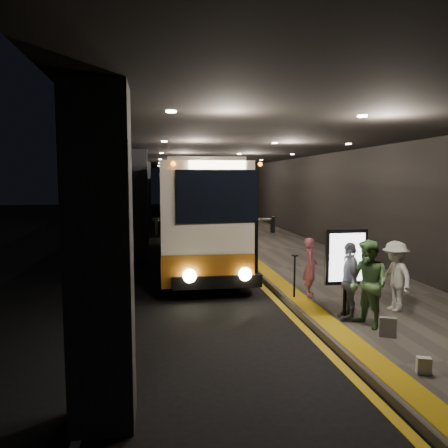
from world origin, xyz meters
TOP-DOWN VIEW (x-y plane):
  - ground at (0.00, 0.00)m, footprint 90.00×90.00m
  - lane_line_white at (-1.80, 5.00)m, footprint 0.12×50.00m
  - kerb_stripe_yellow at (2.35, 5.00)m, footprint 0.18×50.00m
  - sidewalk at (4.75, 5.00)m, footprint 4.50×50.00m
  - tactile_strip at (2.85, 5.00)m, footprint 0.50×50.00m
  - terminal_wall at (7.00, 5.00)m, footprint 0.10×50.00m
  - support_columns at (-1.50, 4.00)m, footprint 0.80×24.80m
  - canopy at (2.50, 5.00)m, footprint 9.00×50.00m
  - coach_main at (0.78, 3.26)m, footprint 2.93×11.98m
  - coach_second at (1.08, 16.46)m, footprint 3.10×12.02m
  - coach_third at (0.90, 29.54)m, footprint 2.59×12.30m
  - passenger_boarding at (3.25, -2.78)m, footprint 0.54×0.65m
  - passenger_waiting_green at (3.54, -5.41)m, footprint 0.77×1.00m
  - passenger_waiting_white at (4.71, -4.44)m, footprint 0.58×1.10m
  - passenger_waiting_grey at (3.37, -4.87)m, footprint 0.69×1.08m
  - bag_polka at (3.66, -6.01)m, footprint 0.35×0.25m
  - bag_plain at (3.37, -7.63)m, footprint 0.25×0.19m
  - info_sign at (3.31, -4.82)m, footprint 0.94×0.13m
  - stanchion_post at (2.75, -2.98)m, footprint 0.05×0.05m

SIDE VIEW (x-z plane):
  - ground at x=0.00m, z-range 0.00..0.00m
  - lane_line_white at x=-1.80m, z-range 0.00..0.01m
  - kerb_stripe_yellow at x=2.35m, z-range 0.00..0.01m
  - sidewalk at x=4.75m, z-range 0.00..0.15m
  - tactile_strip at x=2.85m, z-range 0.15..0.16m
  - bag_plain at x=3.37m, z-range 0.15..0.42m
  - bag_polka at x=3.66m, z-range 0.15..0.54m
  - stanchion_post at x=2.75m, z-range 0.15..1.26m
  - passenger_boarding at x=3.25m, z-range 0.15..1.68m
  - passenger_waiting_white at x=4.71m, z-range 0.15..1.79m
  - passenger_waiting_grey at x=3.37m, z-range 0.15..1.87m
  - passenger_waiting_green at x=3.54m, z-range 0.15..1.97m
  - info_sign at x=3.31m, z-range 0.50..2.49m
  - coach_main at x=0.78m, z-range -0.07..3.63m
  - coach_second at x=1.08m, z-range -0.07..3.67m
  - coach_third at x=0.90m, z-range -0.08..3.79m
  - support_columns at x=-1.50m, z-range 0.00..4.40m
  - terminal_wall at x=7.00m, z-range 0.00..6.00m
  - canopy at x=2.50m, z-range 4.40..4.80m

